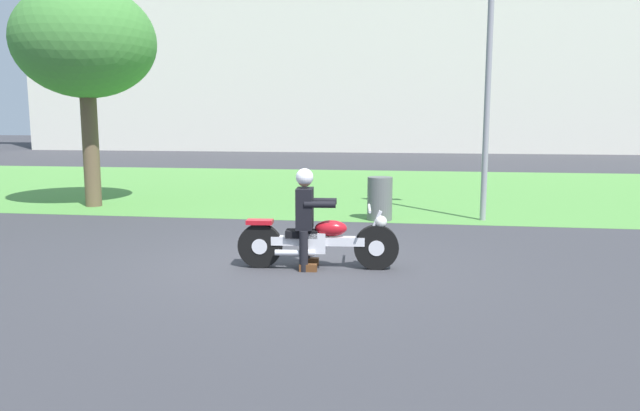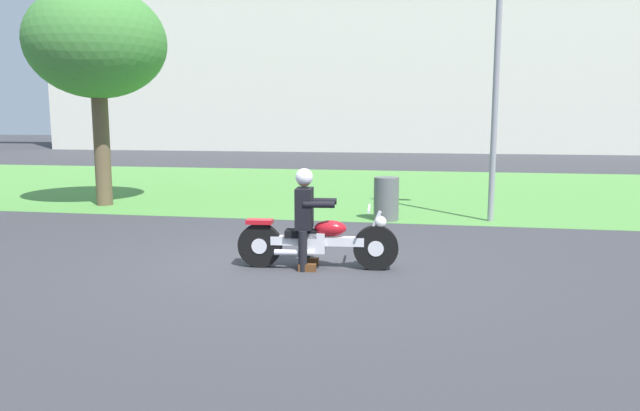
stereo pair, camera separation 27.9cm
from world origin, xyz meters
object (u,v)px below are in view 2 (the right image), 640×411
object	(u,v)px
tree_roadside	(97,44)
trash_can	(386,199)
motorcycle_lead	(318,241)
streetlight_pole	(504,40)
rider_lead	(306,210)

from	to	relation	value
tree_roadside	trash_can	distance (m)	7.62
motorcycle_lead	streetlight_pole	xyz separation A→B (m)	(2.84, 4.39, 3.18)
trash_can	streetlight_pole	bearing A→B (deg)	7.52
tree_roadside	rider_lead	bearing A→B (deg)	-40.19
motorcycle_lead	rider_lead	world-z (taller)	rider_lead
tree_roadside	trash_can	size ratio (longest dim) A/B	5.75
streetlight_pole	trash_can	size ratio (longest dim) A/B	6.46
motorcycle_lead	rider_lead	xyz separation A→B (m)	(-0.17, -0.01, 0.43)
rider_lead	tree_roadside	bearing A→B (deg)	134.95
motorcycle_lead	streetlight_pole	world-z (taller)	streetlight_pole
motorcycle_lead	tree_roadside	xyz separation A→B (m)	(-6.15, 5.04, 3.38)
streetlight_pole	tree_roadside	bearing A→B (deg)	175.86
tree_roadside	streetlight_pole	world-z (taller)	streetlight_pole
rider_lead	trash_can	xyz separation A→B (m)	(0.81, 4.11, -0.37)
motorcycle_lead	streetlight_pole	distance (m)	6.12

